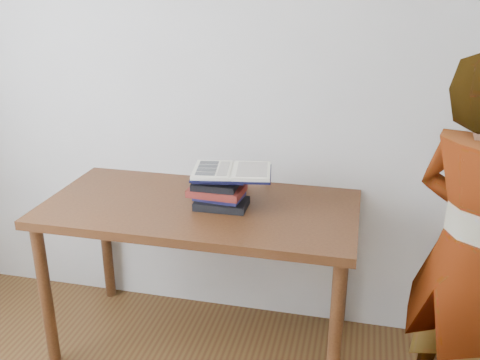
# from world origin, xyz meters

# --- Properties ---
(desk) EXTENTS (1.50, 0.75, 0.80)m
(desk) POSITION_xyz_m (-0.03, 1.38, 0.71)
(desk) COLOR #4C2B13
(desk) RESTS_ON ground
(book_stack) EXTENTS (0.27, 0.21, 0.16)m
(book_stack) POSITION_xyz_m (0.06, 1.38, 0.88)
(book_stack) COLOR black
(book_stack) RESTS_ON desk
(open_book) EXTENTS (0.40, 0.31, 0.03)m
(open_book) POSITION_xyz_m (0.12, 1.40, 0.98)
(open_book) COLOR black
(open_book) RESTS_ON book_stack
(reader) EXTENTS (0.66, 0.70, 1.60)m
(reader) POSITION_xyz_m (1.15, 1.16, 0.80)
(reader) COLOR tan
(reader) RESTS_ON ground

